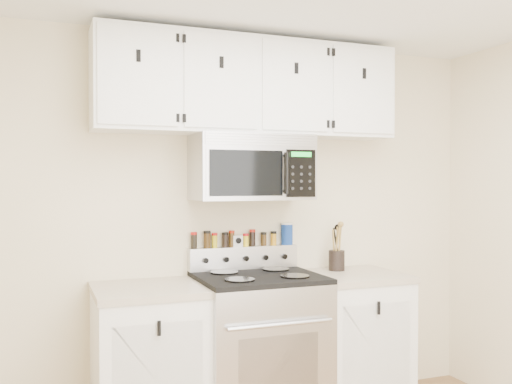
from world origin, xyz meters
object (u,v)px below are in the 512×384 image
at_px(microwave, 252,167).
at_px(utensil_crock, 337,259).
at_px(range, 259,348).
at_px(salt_canister, 287,234).

relative_size(microwave, utensil_crock, 2.35).
bearing_deg(range, utensil_crock, 13.74).
xyz_separation_m(range, salt_canister, (0.32, 0.28, 0.69)).
relative_size(range, salt_canister, 7.29).
xyz_separation_m(range, microwave, (0.00, 0.13, 1.14)).
bearing_deg(salt_canister, microwave, -154.07).
bearing_deg(salt_canister, range, -138.61).
bearing_deg(utensil_crock, microwave, -177.29).
bearing_deg(range, microwave, 89.77).
distance_m(range, salt_canister, 0.81).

